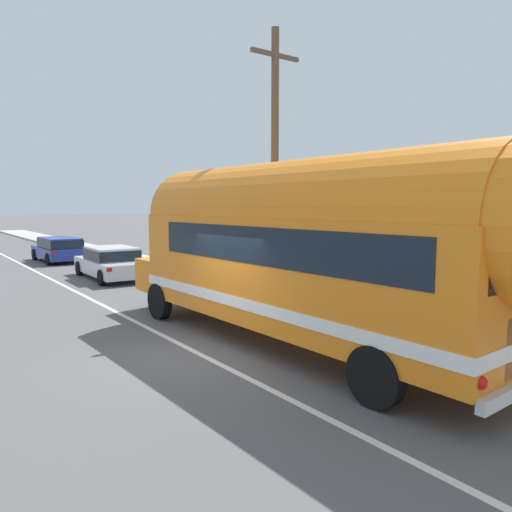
{
  "coord_description": "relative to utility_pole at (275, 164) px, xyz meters",
  "views": [
    {
      "loc": [
        -4.88,
        -8.62,
        3.16
      ],
      "look_at": [
        2.24,
        1.09,
        1.87
      ],
      "focal_mm": 33.55,
      "sensor_mm": 36.0,
      "label": 1
    }
  ],
  "objects": [
    {
      "name": "lane_markings",
      "position": [
        -2.71,
        8.81,
        -4.42
      ],
      "size": [
        4.03,
        80.0,
        0.01
      ],
      "color": "silver",
      "rests_on": "ground"
    },
    {
      "name": "car_lead",
      "position": [
        -2.34,
        8.36,
        -3.68
      ],
      "size": [
        2.13,
        4.84,
        1.37
      ],
      "color": "silver",
      "rests_on": "ground"
    },
    {
      "name": "utility_pole",
      "position": [
        0.0,
        0.0,
        0.0
      ],
      "size": [
        1.8,
        0.24,
        8.5
      ],
      "color": "brown",
      "rests_on": "ground"
    },
    {
      "name": "ground_plane",
      "position": [
        -4.51,
        -3.19,
        -4.42
      ],
      "size": [
        300.0,
        300.0,
        0.0
      ],
      "primitive_type": "plane",
      "color": "#565454"
    },
    {
      "name": "sidewalk_slab",
      "position": [
        0.79,
        6.81,
        -4.35
      ],
      "size": [
        2.79,
        90.0,
        0.15
      ],
      "primitive_type": "cube",
      "color": "#ADA89E",
      "rests_on": "ground"
    },
    {
      "name": "car_second",
      "position": [
        -2.57,
        16.08,
        -3.64
      ],
      "size": [
        2.03,
        4.48,
        1.37
      ],
      "color": "navy",
      "rests_on": "ground"
    },
    {
      "name": "painted_bus",
      "position": [
        -2.53,
        -4.32,
        -2.12
      ],
      "size": [
        2.83,
        11.96,
        4.12
      ],
      "color": "orange",
      "rests_on": "ground"
    }
  ]
}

